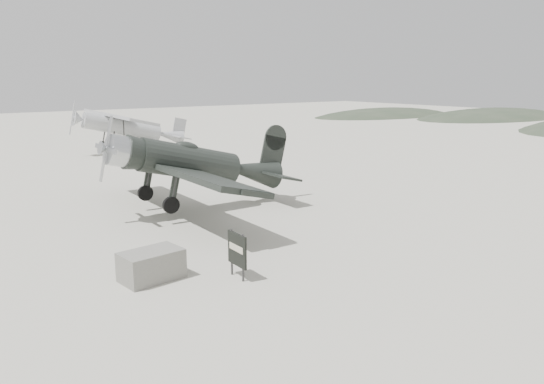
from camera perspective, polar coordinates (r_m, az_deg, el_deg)
The scene contains 7 objects.
ground at distance 21.22m, azimuth 2.45°, elevation -3.63°, with size 160.00×160.00×0.00m, color #AEAC9A.
hill_east_north at distance 85.21m, azimuth 22.77°, elevation 7.42°, with size 36.00×18.00×6.00m, color #2E3B2B.
hill_northeast at distance 84.27m, azimuth 12.13°, elevation 8.05°, with size 32.00×16.00×5.20m, color #2E3B2B.
lowwing_monoplane at distance 23.38m, azimuth -8.09°, elevation 3.00°, with size 8.78×12.19×3.96m.
highwing_monoplane at distance 42.92m, azimuth -15.37°, elevation 7.06°, with size 8.93×12.59×3.57m.
equipment_block at distance 16.00m, azimuth -12.84°, elevation -7.69°, with size 1.74×1.09×0.87m, color slate.
sign_board at distance 15.61m, azimuth -3.77°, elevation -6.29°, with size 0.11×0.98×1.42m.
Camera 1 is at (-12.80, -15.90, 5.81)m, focal length 35.00 mm.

